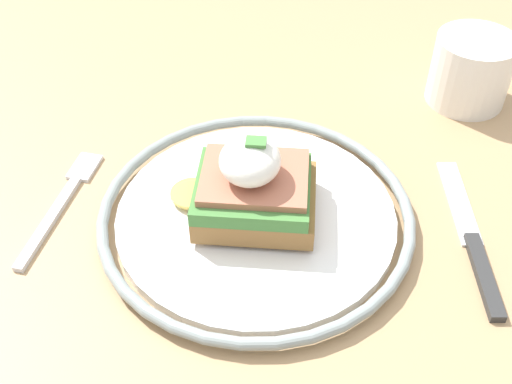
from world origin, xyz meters
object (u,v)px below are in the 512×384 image
object	(u,v)px
plate	(256,215)
sandwich	(253,187)
knife	(473,245)
cup	(471,69)
fork	(63,201)

from	to	relation	value
plate	sandwich	xyz separation A→B (m)	(-0.00, -0.00, 0.03)
knife	cup	xyz separation A→B (m)	(0.02, 0.21, 0.03)
knife	cup	bearing A→B (deg)	83.78
fork	cup	xyz separation A→B (m)	(0.38, 0.19, 0.03)
knife	cup	world-z (taller)	cup
knife	fork	bearing A→B (deg)	176.37
sandwich	knife	size ratio (longest dim) A/B	0.69
plate	sandwich	bearing A→B (deg)	-163.60
plate	knife	distance (m)	0.18
sandwich	cup	world-z (taller)	sandwich
sandwich	knife	xyz separation A→B (m)	(0.18, -0.01, -0.04)
plate	fork	world-z (taller)	plate
fork	cup	distance (m)	0.42
knife	cup	distance (m)	0.22
sandwich	plate	bearing A→B (deg)	16.40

